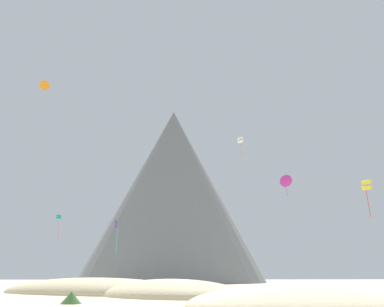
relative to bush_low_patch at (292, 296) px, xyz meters
name	(u,v)px	position (x,y,z in m)	size (l,w,h in m)	color
dune_foreground_left	(171,296)	(-11.32, 4.62, -0.24)	(12.29, 17.86, 3.51)	beige
dune_midground	(94,294)	(-20.03, 11.65, -0.24)	(27.52, 10.72, 3.71)	beige
bush_low_patch	(292,296)	(0.00, 0.00, 0.00)	(2.36, 2.36, 0.48)	#477238
bush_near_right	(169,291)	(-11.39, 9.36, 0.20)	(1.10, 1.10, 0.88)	#668C4C
bush_mid_center	(225,293)	(-6.19, 1.50, 0.17)	(1.66, 1.66, 0.81)	#668C4C
bush_far_right	(71,298)	(-19.39, -7.16, 0.22)	(1.65, 1.65, 0.92)	#477238
rock_massif	(175,201)	(-6.83, 92.57, 23.81)	(77.36, 77.36, 52.70)	slate
kite_yellow_low	(367,185)	(14.88, 12.66, 13.43)	(1.59, 1.60, 4.98)	yellow
kite_magenta_mid	(286,181)	(11.66, 38.11, 19.24)	(2.31, 1.83, 4.03)	#D1339E
kite_teal_low	(59,218)	(-30.94, 41.82, 12.21)	(0.82, 0.83, 4.52)	teal
kite_indigo_low	(116,231)	(-19.37, 31.82, 8.94)	(0.47, 0.74, 5.68)	#5138B2
kite_orange_high	(45,85)	(-36.37, 44.21, 39.78)	(2.15, 1.14, 2.06)	orange
kite_white_high	(240,140)	(3.83, 41.76, 28.23)	(1.13, 1.07, 3.64)	white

